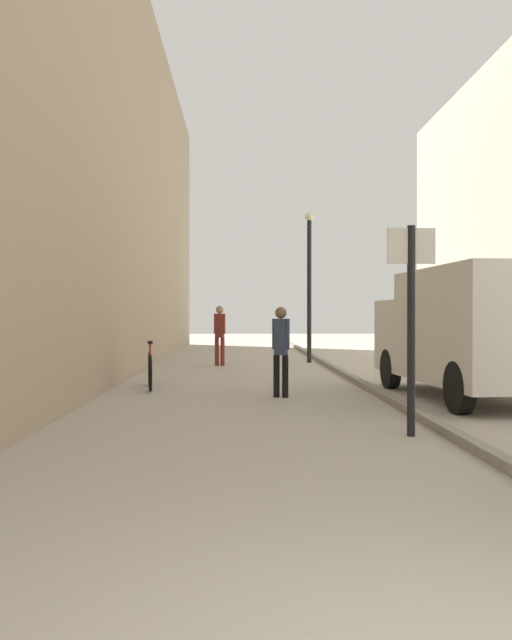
% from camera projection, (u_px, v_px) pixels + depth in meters
% --- Properties ---
extents(ground_plane, '(80.00, 80.00, 0.00)m').
position_uv_depth(ground_plane, '(286.00, 385.00, 14.19)').
color(ground_plane, '#A8A093').
extents(building_facade_left, '(3.20, 40.00, 10.67)m').
position_uv_depth(building_facade_left, '(42.00, 134.00, 14.03)').
color(building_facade_left, gray).
rests_on(building_facade_left, ground_plane).
extents(kerb_strip, '(0.16, 40.00, 0.12)m').
position_uv_depth(kerb_strip, '(359.00, 382.00, 14.23)').
color(kerb_strip, gray).
rests_on(kerb_strip, ground_plane).
extents(pedestrian_main_foreground, '(0.32, 0.24, 1.65)m').
position_uv_depth(pedestrian_main_foreground, '(281.00, 345.00, 12.03)').
color(pedestrian_main_foreground, black).
rests_on(pedestrian_main_foreground, ground_plane).
extents(pedestrian_mid_block, '(0.34, 0.25, 1.78)m').
position_uv_depth(pedestrian_mid_block, '(220.00, 331.00, 19.65)').
color(pedestrian_mid_block, maroon).
rests_on(pedestrian_mid_block, ground_plane).
extents(delivery_van, '(2.43, 5.24, 2.30)m').
position_uv_depth(delivery_van, '(472.00, 330.00, 11.79)').
color(delivery_van, silver).
rests_on(delivery_van, ground_plane).
extents(street_sign_post, '(0.60, 0.10, 2.60)m').
position_uv_depth(street_sign_post, '(411.00, 311.00, 8.16)').
color(street_sign_post, black).
rests_on(street_sign_post, ground_plane).
extents(lamp_post, '(0.28, 0.28, 4.76)m').
position_uv_depth(lamp_post, '(309.00, 277.00, 20.91)').
color(lamp_post, black).
rests_on(lamp_post, ground_plane).
extents(bicycle_leaning, '(0.32, 1.76, 0.98)m').
position_uv_depth(bicycle_leaning, '(150.00, 370.00, 13.45)').
color(bicycle_leaning, black).
rests_on(bicycle_leaning, ground_plane).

